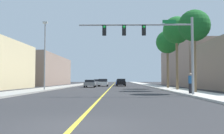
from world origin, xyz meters
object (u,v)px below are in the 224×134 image
object	(u,v)px
palm_mid	(177,31)
car_blue	(120,82)
car_silver	(98,82)
car_white	(103,83)
street_lamp	(45,52)
car_black	(121,82)
pedestrian	(191,83)
palm_near	(194,26)
car_gray	(90,83)
traffic_signal_mast	(154,38)
palm_far	(167,42)

from	to	relation	value
palm_mid	car_blue	world-z (taller)	palm_mid
car_silver	car_white	xyz separation A→B (m)	(2.00, -12.14, 0.01)
palm_mid	street_lamp	bearing A→B (deg)	-176.61
street_lamp	palm_mid	bearing A→B (deg)	3.39
street_lamp	car_black	bearing A→B (deg)	66.45
pedestrian	car_silver	bearing A→B (deg)	15.31
car_silver	pedestrian	distance (m)	41.67
palm_mid	car_blue	xyz separation A→B (m)	(-6.61, 28.71, -6.56)
palm_near	car_white	world-z (taller)	palm_near
car_blue	pedestrian	xyz separation A→B (m)	(5.74, -37.47, 0.32)
car_gray	car_silver	world-z (taller)	car_silver
car_black	traffic_signal_mast	bearing A→B (deg)	-86.20
street_lamp	palm_near	xyz separation A→B (m)	(16.01, -5.39, 1.85)
car_silver	car_white	distance (m)	12.30
palm_mid	pedestrian	world-z (taller)	palm_mid
street_lamp	car_blue	bearing A→B (deg)	72.82
car_silver	pedestrian	bearing A→B (deg)	-75.51
palm_near	car_silver	world-z (taller)	palm_near
street_lamp	car_white	xyz separation A→B (m)	(5.76, 20.20, -3.87)
palm_mid	car_white	world-z (taller)	palm_mid
traffic_signal_mast	palm_near	distance (m)	6.18
car_white	pedestrian	size ratio (longest dim) A/B	2.22
car_gray	car_blue	size ratio (longest dim) A/B	0.98
palm_near	car_black	size ratio (longest dim) A/B	1.96
palm_mid	car_white	size ratio (longest dim) A/B	2.27
traffic_signal_mast	street_lamp	world-z (taller)	street_lamp
car_black	car_gray	bearing A→B (deg)	-128.44
palm_far	car_silver	distance (m)	28.49
car_gray	car_white	distance (m)	6.16
palm_near	car_blue	distance (m)	36.16
car_gray	pedestrian	size ratio (longest dim) A/B	2.57
car_gray	car_silver	distance (m)	17.99
car_silver	car_blue	xyz separation A→B (m)	(5.40, -2.69, -0.03)
pedestrian	car_gray	bearing A→B (deg)	26.33
palm_far	car_gray	xyz separation A→B (m)	(-12.03, 7.09, -6.04)
car_black	car_silver	distance (m)	12.33
car_silver	car_blue	distance (m)	6.03
palm_mid	palm_near	bearing A→B (deg)	-87.82
car_blue	car_black	bearing A→B (deg)	-86.55
traffic_signal_mast	car_gray	bearing A→B (deg)	108.08
street_lamp	car_silver	xyz separation A→B (m)	(3.77, 32.34, -3.88)
car_black	palm_mid	bearing A→B (deg)	-72.81
palm_near	car_silver	bearing A→B (deg)	107.98
traffic_signal_mast	car_white	size ratio (longest dim) A/B	2.39
palm_mid	car_gray	xyz separation A→B (m)	(-11.93, 13.41, -6.57)
car_gray	pedestrian	xyz separation A→B (m)	(11.06, -22.16, 0.33)
traffic_signal_mast	palm_mid	xyz separation A→B (m)	(4.20, 10.24, 2.56)
traffic_signal_mast	car_silver	distance (m)	42.55
palm_near	car_blue	xyz separation A→B (m)	(-6.85, 35.04, -5.76)
car_black	car_white	size ratio (longest dim) A/B	1.04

